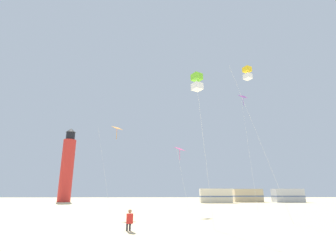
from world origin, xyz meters
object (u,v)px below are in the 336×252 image
at_px(kite_box_lime, 197,82).
at_px(rv_van_cream, 216,196).
at_px(rv_van_silver, 288,196).
at_px(kite_flyer_standing, 129,220).
at_px(kite_diamond_violet, 243,102).
at_px(kite_diamond_orange, 116,131).
at_px(kite_box_gold, 247,73).
at_px(rv_van_tan, 247,195).
at_px(lighthouse_distant, 67,166).
at_px(kite_diamond_rainbow, 180,151).

xyz_separation_m(kite_box_lime, rv_van_cream, (8.96, 36.81, -7.81)).
distance_m(kite_box_lime, rv_van_silver, 46.81).
xyz_separation_m(kite_flyer_standing, kite_diamond_violet, (11.94, 13.86, 12.31)).
relative_size(kite_diamond_orange, rv_van_silver, 1.33).
height_order(kite_diamond_violet, kite_box_lime, kite_diamond_violet).
bearing_deg(kite_box_gold, kite_flyer_standing, -151.02).
xyz_separation_m(kite_diamond_orange, rv_van_tan, (23.92, 30.81, -6.85)).
distance_m(kite_box_gold, lighthouse_distant, 47.72).
bearing_deg(kite_diamond_violet, kite_box_gold, -106.48).
distance_m(kite_flyer_standing, rv_van_cream, 39.61).
xyz_separation_m(kite_diamond_orange, lighthouse_distant, (-16.67, 32.31, -0.40)).
relative_size(kite_diamond_violet, rv_van_cream, 2.11).
bearing_deg(kite_box_lime, kite_box_gold, 41.10).
bearing_deg(kite_diamond_rainbow, kite_diamond_orange, -175.60).
bearing_deg(kite_diamond_orange, rv_van_tan, 52.17).
distance_m(kite_box_gold, kite_diamond_rainbow, 10.13).
bearing_deg(rv_van_silver, kite_diamond_orange, -142.11).
height_order(kite_flyer_standing, kite_box_lime, kite_box_lime).
distance_m(kite_diamond_rainbow, lighthouse_distant, 39.48).
bearing_deg(kite_box_gold, lighthouse_distant, 127.63).
xyz_separation_m(kite_flyer_standing, kite_diamond_orange, (-2.96, 10.51, 7.63)).
relative_size(kite_box_gold, rv_van_silver, 1.96).
relative_size(kite_box_gold, kite_diamond_rainbow, 1.93).
distance_m(kite_diamond_violet, rv_van_silver, 32.83).
xyz_separation_m(kite_flyer_standing, kite_box_lime, (4.09, 0.58, 8.59)).
height_order(kite_diamond_orange, rv_van_silver, kite_diamond_orange).
bearing_deg(lighthouse_distant, kite_flyer_standing, -65.37).
distance_m(kite_diamond_violet, kite_box_lime, 15.87).
bearing_deg(kite_box_lime, kite_diamond_rainbow, 92.09).
xyz_separation_m(kite_box_gold, rv_van_cream, (3.68, 32.20, -10.92)).
bearing_deg(kite_diamond_orange, kite_flyer_standing, -74.27).
bearing_deg(kite_flyer_standing, rv_van_silver, -142.10).
xyz_separation_m(rv_van_cream, rv_van_tan, (7.91, 3.93, 0.00)).
bearing_deg(kite_diamond_rainbow, rv_van_silver, 48.17).
distance_m(kite_diamond_violet, lighthouse_distant, 43.14).
distance_m(kite_diamond_orange, kite_diamond_violet, 15.97).
bearing_deg(kite_diamond_rainbow, kite_box_lime, -87.91).
xyz_separation_m(lighthouse_distant, rv_van_cream, (32.68, -5.43, -6.45)).
bearing_deg(rv_van_silver, kite_diamond_violet, -128.04).
relative_size(kite_diamond_orange, rv_van_cream, 1.34).
height_order(kite_box_gold, kite_diamond_rainbow, kite_box_gold).
relative_size(kite_box_lime, rv_van_silver, 1.49).
bearing_deg(kite_box_gold, rv_van_silver, 60.02).
bearing_deg(rv_van_tan, kite_box_lime, -114.26).
distance_m(kite_box_gold, kite_diamond_orange, 14.03).
bearing_deg(lighthouse_distant, kite_box_lime, -60.68).
relative_size(kite_box_gold, kite_box_lime, 1.32).
xyz_separation_m(kite_diamond_orange, rv_van_silver, (32.05, 28.87, -6.85)).
distance_m(kite_diamond_orange, kite_box_lime, 12.21).
xyz_separation_m(kite_box_gold, kite_box_lime, (-5.28, -4.61, -3.11)).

